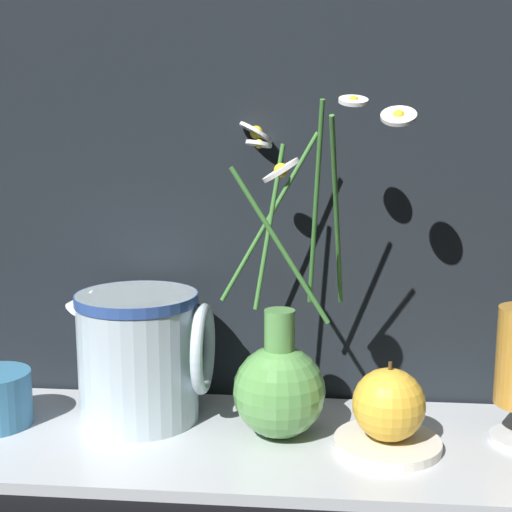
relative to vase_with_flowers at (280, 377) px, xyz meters
The scene contains 6 objects.
ground_plane 0.09m from the vase_with_flowers, 163.62° to the right, with size 6.00×6.00×0.00m, color black.
shelf 0.08m from the vase_with_flowers, 163.62° to the right, with size 0.75×0.24×0.01m.
vase_with_flowers is the anchor object (origin of this frame).
ceramic_pitcher 0.17m from the vase_with_flowers, 169.27° to the left, with size 0.16×0.14×0.16m.
saucer_plate 0.13m from the vase_with_flowers, 10.67° to the right, with size 0.11×0.11×0.01m.
orange_fruit 0.12m from the vase_with_flowers, 10.67° to the right, with size 0.08×0.08×0.08m.
Camera 1 is at (0.08, -0.72, 0.35)m, focal length 50.00 mm.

